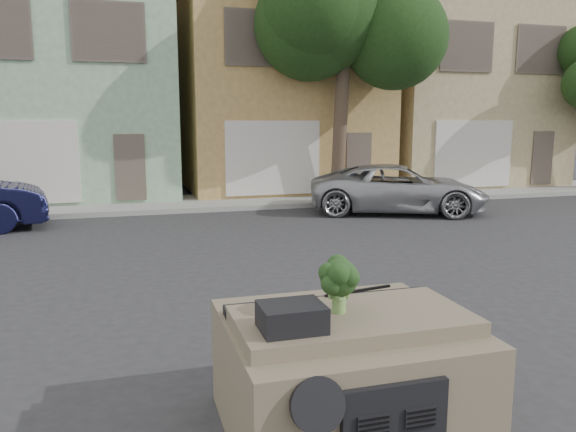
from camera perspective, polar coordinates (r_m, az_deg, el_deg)
name	(u,v)px	position (r m, az deg, el deg)	size (l,w,h in m)	color
ground_plane	(262,316)	(7.87, -2.67, -10.16)	(120.00, 120.00, 0.00)	#303033
sidewalk	(183,203)	(17.97, -10.66, 1.26)	(40.00, 3.00, 0.15)	gray
townhouse_mint	(68,88)	(21.79, -21.49, 11.99)	(7.20, 8.20, 7.55)	#90B990
townhouse_tan	(272,91)	(22.46, -1.60, 12.56)	(7.20, 8.20, 7.55)	tan
townhouse_beige	(442,94)	(25.43, 15.34, 11.90)	(7.20, 8.20, 7.55)	tan
silver_pickup	(397,213)	(16.69, 11.05, 0.35)	(2.33, 5.05, 1.40)	#A2A3A8
tree_near	(341,69)	(18.35, 5.41, 14.64)	(4.40, 4.00, 8.50)	#1A3713
car_dashboard	(344,370)	(5.01, 5.76, -15.33)	(2.00, 1.80, 1.12)	#6F624C
instrument_hump	(292,317)	(4.27, 0.37, -10.23)	(0.48, 0.38, 0.20)	black
wiper_arm	(358,291)	(5.23, 7.16, -7.54)	(0.70, 0.03, 0.02)	black
broccoli	(339,285)	(4.62, 5.21, -7.01)	(0.38, 0.38, 0.46)	#193213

